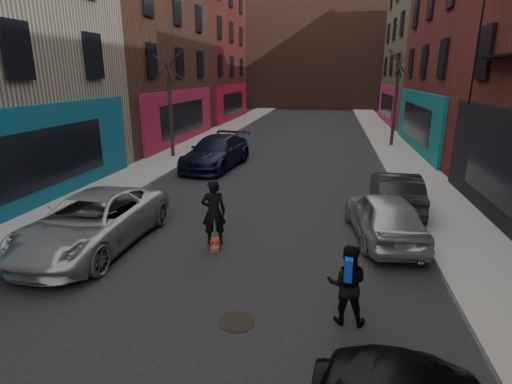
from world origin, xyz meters
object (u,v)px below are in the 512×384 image
at_px(parked_right_end, 396,191).
at_px(manhole, 237,321).
at_px(pedestrian, 347,284).
at_px(parked_right_far, 384,216).
at_px(parked_left_far, 92,222).
at_px(parked_left_end, 216,152).
at_px(skateboard, 215,244).
at_px(skateboarder, 214,212).
at_px(tree_right_far, 396,90).
at_px(tree_left_far, 170,96).

bearing_deg(parked_right_end, manhole, 63.34).
bearing_deg(pedestrian, parked_right_far, -102.59).
bearing_deg(parked_right_end, parked_left_far, 29.98).
relative_size(parked_left_end, parked_right_far, 1.32).
height_order(skateboard, skateboarder, skateboarder).
bearing_deg(parked_right_end, tree_right_far, -95.92).
relative_size(tree_left_far, parked_right_far, 1.61).
relative_size(parked_left_end, skateboarder, 3.01).
xyz_separation_m(tree_right_far, parked_left_end, (-9.40, -7.75, -2.76)).
distance_m(pedestrian, manhole, 2.18).
bearing_deg(parked_left_end, parked_left_far, -86.78).
distance_m(skateboarder, pedestrian, 4.42).
height_order(tree_right_far, parked_left_far, tree_right_far).
xyz_separation_m(tree_left_far, parked_left_end, (3.00, -1.75, -2.61)).
relative_size(parked_right_end, skateboarder, 2.28).
bearing_deg(manhole, parked_right_end, 62.23).
distance_m(tree_left_far, parked_left_far, 12.14).
bearing_deg(parked_left_end, skateboarder, -67.70).
xyz_separation_m(tree_right_far, parked_right_far, (-2.29, -15.62, -2.84)).
xyz_separation_m(parked_left_far, pedestrian, (6.56, -2.25, 0.07)).
xyz_separation_m(parked_right_far, parked_right_end, (0.69, 2.64, -0.02)).
height_order(tree_right_far, parked_right_end, tree_right_far).
relative_size(tree_right_far, parked_right_end, 1.69).
bearing_deg(parked_right_far, parked_right_end, -112.54).
bearing_deg(parked_left_far, manhole, -28.85).
xyz_separation_m(parked_left_end, skateboarder, (2.59, -9.25, 0.21)).
xyz_separation_m(parked_left_end, parked_right_end, (7.80, -5.23, -0.11)).
height_order(parked_left_far, skateboarder, skateboarder).
bearing_deg(parked_right_far, skateboard, 9.07).
bearing_deg(skateboarder, skateboard, 180.00).
height_order(tree_right_far, manhole, tree_right_far).
distance_m(skateboard, manhole, 3.53).
height_order(tree_left_far, parked_left_end, tree_left_far).
distance_m(parked_right_far, pedestrian, 4.38).
bearing_deg(parked_right_end, skateboard, 38.82).
height_order(tree_left_far, parked_right_far, tree_left_far).
distance_m(tree_left_far, parked_left_end, 4.34).
relative_size(skateboarder, manhole, 2.53).
relative_size(parked_left_far, parked_left_end, 0.97).
distance_m(parked_right_far, skateboarder, 4.74).
distance_m(tree_right_far, parked_left_far, 20.43).
xyz_separation_m(tree_right_far, manhole, (-5.43, -20.25, -3.52)).
bearing_deg(tree_right_far, skateboarder, -111.83).
relative_size(tree_right_far, skateboarder, 3.84).
bearing_deg(parked_right_far, tree_right_far, -106.27).
relative_size(tree_right_far, skateboard, 8.50).
height_order(tree_left_far, skateboard, tree_left_far).
distance_m(tree_left_far, pedestrian, 16.70).
distance_m(parked_left_far, parked_left_end, 9.87).
bearing_deg(skateboard, parked_left_end, 88.83).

